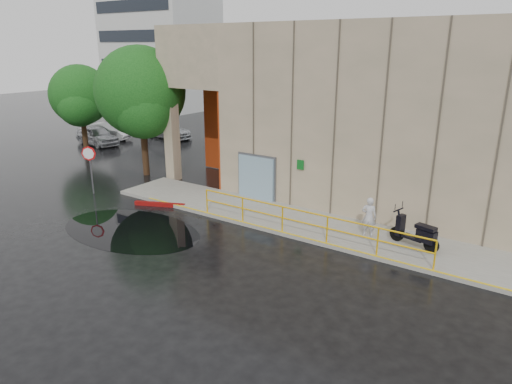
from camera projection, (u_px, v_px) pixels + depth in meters
ground at (163, 242)px, 17.11m from camera, size 120.00×120.00×0.00m
sidewalk at (314, 226)px, 18.49m from camera, size 20.00×3.00×0.15m
building at (401, 108)px, 21.73m from camera, size 20.00×10.17×8.00m
guardrail at (304, 223)px, 17.11m from camera, size 9.56×0.06×1.03m
distant_building at (160, 41)px, 51.81m from camera, size 12.00×8.08×15.00m
person at (369, 217)px, 17.12m from camera, size 0.62×0.47×1.53m
scooter at (416, 225)px, 16.14m from camera, size 1.95×1.06×1.47m
stop_sign at (89, 159)px, 22.21m from camera, size 0.65×0.39×2.40m
red_curb at (160, 204)px, 20.92m from camera, size 2.27×1.13×0.18m
puddle at (131, 230)px, 18.27m from camera, size 6.48×4.16×0.01m
car_a at (97, 136)px, 33.65m from camera, size 4.30×2.25×1.40m
car_b at (105, 132)px, 35.46m from camera, size 4.14×2.55×1.29m
car_c at (167, 130)px, 36.22m from camera, size 4.73×2.33×1.32m
tree_near at (141, 95)px, 24.55m from camera, size 4.88×4.88×7.11m
tree_far at (80, 98)px, 31.50m from camera, size 4.15×4.15×5.85m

